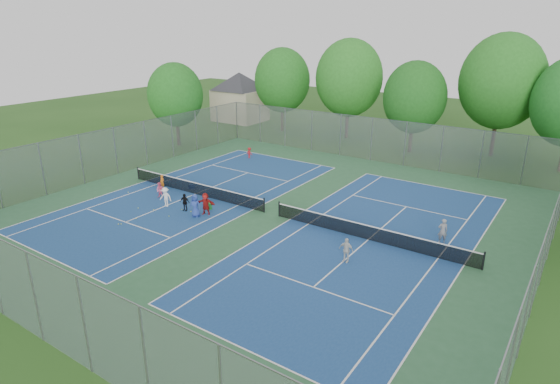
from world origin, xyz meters
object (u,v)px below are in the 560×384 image
(net_left, at_px, (195,188))
(ball_hopper, at_px, (210,206))
(instructor, at_px, (443,231))
(net_right, at_px, (369,233))
(ball_crate, at_px, (191,186))

(net_left, bearing_deg, ball_hopper, -29.64)
(ball_hopper, xyz_separation_m, instructor, (14.68, 3.78, 0.51))
(net_right, height_order, instructor, instructor)
(net_right, bearing_deg, ball_crate, 176.88)
(ball_crate, height_order, instructor, instructor)
(ball_crate, relative_size, instructor, 0.22)
(net_left, height_order, net_right, same)
(ball_crate, height_order, ball_hopper, ball_hopper)
(instructor, bearing_deg, ball_crate, -23.82)
(ball_crate, xyz_separation_m, ball_hopper, (4.20, -2.53, 0.10))
(net_right, height_order, ball_hopper, net_right)
(net_right, relative_size, instructor, 8.55)
(net_left, xyz_separation_m, ball_crate, (-1.21, 0.83, -0.31))
(net_left, xyz_separation_m, instructor, (17.67, 2.08, 0.30))
(net_right, bearing_deg, instructor, 29.53)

